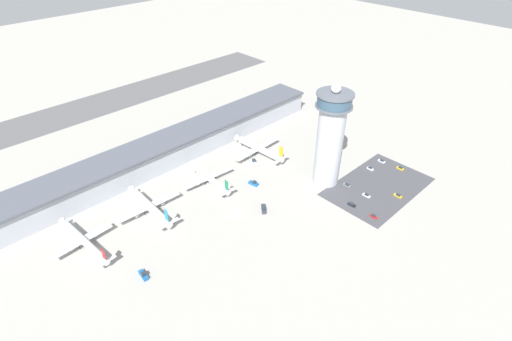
% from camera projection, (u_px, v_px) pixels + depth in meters
% --- Properties ---
extents(ground_plane, '(1000.00, 1000.00, 0.00)m').
position_uv_depth(ground_plane, '(236.00, 214.00, 214.14)').
color(ground_plane, '#9E9B93').
extents(terminal_building, '(242.81, 25.00, 15.91)m').
position_uv_depth(terminal_building, '(162.00, 152.00, 251.26)').
color(terminal_building, '#A3A8B2').
rests_on(terminal_building, ground).
extents(runway_strip, '(364.22, 44.00, 0.01)m').
position_uv_depth(runway_strip, '(87.00, 108.00, 322.07)').
color(runway_strip, '#515154').
rests_on(runway_strip, ground).
extents(control_tower, '(20.18, 20.18, 61.60)m').
position_uv_depth(control_tower, '(330.00, 136.00, 222.42)').
color(control_tower, '#ADB2BC').
rests_on(control_tower, ground).
extents(parking_lot_surface, '(64.00, 40.00, 0.01)m').
position_uv_depth(parking_lot_surface, '(378.00, 187.00, 234.65)').
color(parking_lot_surface, '#424247').
rests_on(parking_lot_surface, ground).
extents(airplane_gate_alpha, '(30.64, 43.24, 11.58)m').
position_uv_depth(airplane_gate_alpha, '(83.00, 240.00, 191.89)').
color(airplane_gate_alpha, silver).
rests_on(airplane_gate_alpha, ground).
extents(airplane_gate_bravo, '(37.32, 40.32, 13.85)m').
position_uv_depth(airplane_gate_bravo, '(149.00, 206.00, 212.60)').
color(airplane_gate_bravo, white).
rests_on(airplane_gate_bravo, ground).
extents(airplane_gate_charlie, '(33.67, 39.56, 12.00)m').
position_uv_depth(airplane_gate_charlie, '(208.00, 177.00, 235.07)').
color(airplane_gate_charlie, silver).
rests_on(airplane_gate_charlie, ground).
extents(airplane_gate_delta, '(38.71, 41.55, 13.69)m').
position_uv_depth(airplane_gate_delta, '(258.00, 148.00, 261.51)').
color(airplane_gate_delta, silver).
rests_on(airplane_gate_delta, ground).
extents(service_truck_catering, '(6.52, 7.09, 2.61)m').
position_uv_depth(service_truck_catering, '(264.00, 209.00, 216.46)').
color(service_truck_catering, black).
rests_on(service_truck_catering, ground).
extents(service_truck_fuel, '(5.43, 8.32, 3.18)m').
position_uv_depth(service_truck_fuel, '(254.00, 163.00, 253.65)').
color(service_truck_fuel, black).
rests_on(service_truck_fuel, ground).
extents(service_truck_baggage, '(2.82, 6.56, 3.08)m').
position_uv_depth(service_truck_baggage, '(143.00, 275.00, 178.32)').
color(service_truck_baggage, black).
rests_on(service_truck_baggage, ground).
extents(service_truck_water, '(3.55, 6.39, 2.47)m').
position_uv_depth(service_truck_water, '(254.00, 183.00, 235.86)').
color(service_truck_water, black).
rests_on(service_truck_water, ground).
extents(car_grey_coupe, '(1.90, 4.20, 1.51)m').
position_uv_depth(car_grey_coupe, '(374.00, 216.00, 211.85)').
color(car_grey_coupe, black).
rests_on(car_grey_coupe, ground).
extents(car_green_van, '(1.85, 4.26, 1.55)m').
position_uv_depth(car_green_van, '(370.00, 169.00, 249.17)').
color(car_green_van, black).
rests_on(car_green_van, ground).
extents(car_black_suv, '(1.88, 4.59, 1.37)m').
position_uv_depth(car_black_suv, '(366.00, 195.00, 226.87)').
color(car_black_suv, black).
rests_on(car_black_suv, ground).
extents(car_silver_sedan, '(2.03, 4.70, 1.44)m').
position_uv_depth(car_silver_sedan, '(382.00, 161.00, 256.28)').
color(car_silver_sedan, black).
rests_on(car_silver_sedan, ground).
extents(car_red_hatchback, '(2.03, 4.64, 1.52)m').
position_uv_depth(car_red_hatchback, '(352.00, 204.00, 220.02)').
color(car_red_hatchback, black).
rests_on(car_red_hatchback, ground).
extents(car_maroon_suv, '(1.79, 4.41, 1.59)m').
position_uv_depth(car_maroon_suv, '(400.00, 168.00, 249.43)').
color(car_maroon_suv, black).
rests_on(car_maroon_suv, ground).
extents(car_navy_sedan, '(1.83, 4.49, 1.42)m').
position_uv_depth(car_navy_sedan, '(347.00, 185.00, 234.88)').
color(car_navy_sedan, black).
rests_on(car_navy_sedan, ground).
extents(car_blue_compact, '(1.80, 4.62, 1.46)m').
position_uv_depth(car_blue_compact, '(398.00, 196.00, 226.56)').
color(car_blue_compact, black).
rests_on(car_blue_compact, ground).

